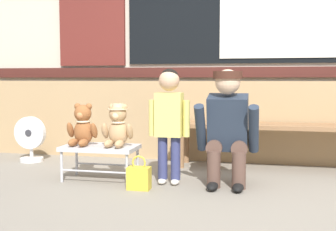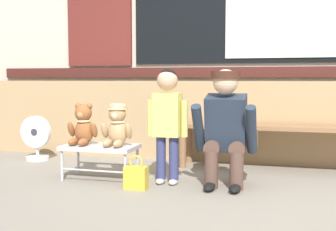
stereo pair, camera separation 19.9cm
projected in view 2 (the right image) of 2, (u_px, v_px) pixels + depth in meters
name	position (u px, v px, depth m)	size (l,w,h in m)	color
ground_plane	(204.00, 195.00, 3.25)	(60.00, 60.00, 0.00)	gray
brick_low_wall	(230.00, 121.00, 4.58)	(6.45, 0.25, 0.85)	tan
shop_facade	(238.00, 7.00, 4.96)	(6.58, 0.26, 3.37)	beige
wooden_bench_long	(285.00, 132.00, 4.08)	(2.10, 0.40, 0.44)	#8E6642
small_display_bench	(100.00, 149.00, 3.74)	(0.64, 0.36, 0.30)	#BCBCC1
teddy_bear_plain	(83.00, 126.00, 3.77)	(0.28, 0.26, 0.36)	#93562D
teddy_bear_with_hat	(117.00, 126.00, 3.68)	(0.28, 0.27, 0.36)	tan
child_standing	(167.00, 113.00, 3.54)	(0.35, 0.18, 0.96)	navy
adult_crouching	(227.00, 128.00, 3.46)	(0.50, 0.49, 0.95)	brown
handbag_on_ground	(136.00, 177.00, 3.42)	(0.18, 0.11, 0.27)	gold
floor_fan	(36.00, 138.00, 4.61)	(0.34, 0.24, 0.48)	silver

